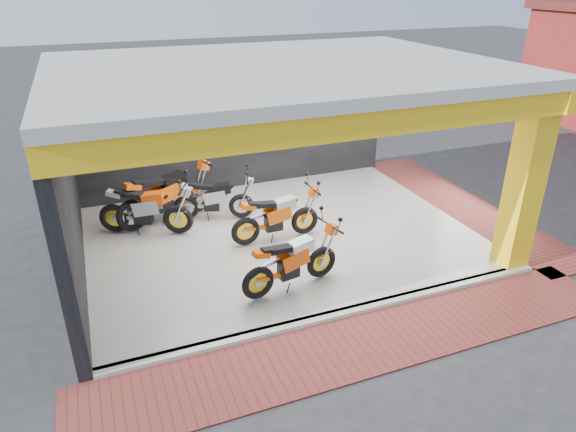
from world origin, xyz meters
name	(u,v)px	position (x,y,z in m)	size (l,w,h in m)	color
ground	(319,285)	(0.00, 0.00, 0.00)	(80.00, 80.00, 0.00)	#2D2D30
showroom_floor	(281,236)	(0.00, 2.00, 0.05)	(8.00, 6.00, 0.10)	silver
showroom_ceiling	(279,69)	(0.00, 2.00, 3.60)	(8.40, 6.40, 0.20)	beige
back_wall	(237,124)	(0.00, 5.10, 1.75)	(8.20, 0.20, 3.50)	black
left_wall	(64,190)	(-4.10, 2.00, 1.75)	(0.20, 6.20, 3.50)	black
corner_column	(525,183)	(3.75, -0.75, 1.75)	(0.50, 0.50, 3.50)	yellow
header_beam_front	(354,124)	(0.00, -1.00, 3.30)	(8.40, 0.30, 0.40)	yellow
header_beam_right	(452,71)	(4.00, 2.00, 3.30)	(0.30, 6.40, 0.40)	yellow
floor_kerb	(344,313)	(0.00, -1.02, 0.05)	(8.00, 0.20, 0.10)	silver
paver_front	(367,343)	(0.00, -1.80, 0.01)	(9.00, 1.40, 0.03)	maroon
paver_right	(460,204)	(4.80, 2.00, 0.01)	(1.40, 7.00, 0.03)	maroon
moto_hero	(322,248)	(0.07, 0.08, 0.73)	(2.05, 0.76, 1.25)	#FF5A0A
moto_row_a	(305,208)	(0.48, 1.80, 0.73)	(2.05, 0.76, 1.25)	#E65509
moto_row_b	(241,194)	(-0.55, 3.07, 0.69)	(1.94, 0.72, 1.18)	#ABADB3
moto_row_c	(177,206)	(-2.04, 2.80, 0.76)	(2.16, 0.80, 1.32)	#9B9CA2
moto_row_d	(195,183)	(-1.43, 3.77, 0.84)	(2.44, 0.90, 1.49)	#FF5D0A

